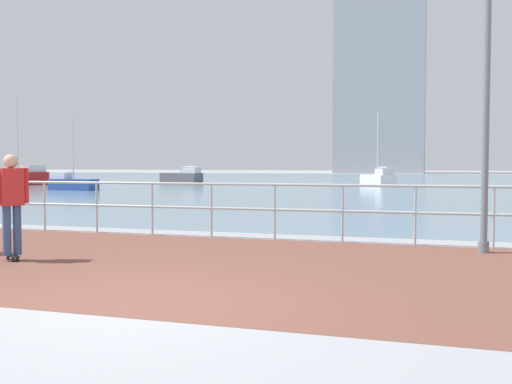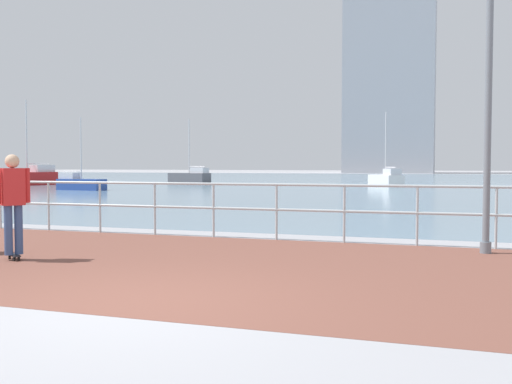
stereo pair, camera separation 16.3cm
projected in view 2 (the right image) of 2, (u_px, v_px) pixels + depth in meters
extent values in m
plane|color=#9E9EA3|center=(400.00, 185.00, 44.48)|extent=(220.00, 220.00, 0.00)
cube|color=brown|center=(220.00, 265.00, 8.98)|extent=(28.00, 6.35, 0.01)
cube|color=#6B899E|center=(409.00, 181.00, 54.71)|extent=(180.00, 88.00, 0.00)
cylinder|color=#B2BCC1|center=(0.00, 205.00, 14.14)|extent=(0.05, 0.05, 1.14)
cylinder|color=#B2BCC1|center=(49.00, 206.00, 13.70)|extent=(0.05, 0.05, 1.14)
cylinder|color=#B2BCC1|center=(100.00, 208.00, 13.27)|extent=(0.05, 0.05, 1.14)
cylinder|color=#B2BCC1|center=(155.00, 209.00, 12.83)|extent=(0.05, 0.05, 1.14)
cylinder|color=#B2BCC1|center=(214.00, 211.00, 12.40)|extent=(0.05, 0.05, 1.14)
cylinder|color=#B2BCC1|center=(277.00, 212.00, 11.96)|extent=(0.05, 0.05, 1.14)
cylinder|color=#B2BCC1|center=(344.00, 214.00, 11.53)|extent=(0.05, 0.05, 1.14)
cylinder|color=#B2BCC1|center=(417.00, 216.00, 11.09)|extent=(0.05, 0.05, 1.14)
cylinder|color=#B2BCC1|center=(496.00, 218.00, 10.66)|extent=(0.05, 0.05, 1.14)
cylinder|color=#B2BCC1|center=(277.00, 185.00, 11.94)|extent=(25.20, 0.06, 0.06)
cylinder|color=#B2BCC1|center=(277.00, 210.00, 11.96)|extent=(25.20, 0.06, 0.06)
cylinder|color=slate|center=(486.00, 248.00, 10.18)|extent=(0.19, 0.19, 0.20)
cylinder|color=slate|center=(488.00, 111.00, 10.07)|extent=(0.12, 0.12, 4.96)
cylinder|color=black|center=(9.00, 257.00, 9.54)|extent=(0.07, 0.06, 0.06)
cylinder|color=black|center=(14.00, 257.00, 9.59)|extent=(0.07, 0.06, 0.06)
cylinder|color=black|center=(14.00, 259.00, 9.34)|extent=(0.07, 0.06, 0.06)
cylinder|color=black|center=(19.00, 259.00, 9.39)|extent=(0.07, 0.06, 0.06)
cube|color=black|center=(14.00, 255.00, 9.46)|extent=(0.39, 0.32, 0.02)
cylinder|color=#384C7A|center=(8.00, 230.00, 9.39)|extent=(0.18, 0.18, 0.81)
cylinder|color=#384C7A|center=(19.00, 230.00, 9.49)|extent=(0.18, 0.18, 0.81)
cube|color=red|center=(13.00, 187.00, 9.41)|extent=(0.39, 0.42, 0.60)
cylinder|color=red|center=(27.00, 185.00, 9.55)|extent=(0.12, 0.12, 0.57)
sphere|color=#DBAD89|center=(12.00, 161.00, 9.39)|extent=(0.22, 0.22, 0.22)
cube|color=white|center=(385.00, 180.00, 41.99)|extent=(2.88, 3.90, 0.82)
cube|color=silver|center=(392.00, 172.00, 40.84)|extent=(1.39, 1.60, 0.45)
cylinder|color=silver|center=(386.00, 143.00, 41.87)|extent=(0.09, 0.09, 4.53)
cylinder|color=silver|center=(390.00, 167.00, 41.13)|extent=(0.90, 1.53, 0.07)
cube|color=#284799|center=(81.00, 185.00, 35.41)|extent=(3.25, 1.37, 0.68)
cube|color=silver|center=(69.00, 176.00, 35.80)|extent=(1.21, 0.82, 0.38)
cylinder|color=silver|center=(81.00, 148.00, 35.31)|extent=(0.08, 0.08, 3.76)
cylinder|color=silver|center=(73.00, 172.00, 35.68)|extent=(1.42, 0.24, 0.06)
cube|color=#B21E1E|center=(27.00, 179.00, 43.83)|extent=(2.44, 4.77, 0.98)
cube|color=silver|center=(42.00, 168.00, 44.96)|extent=(1.35, 1.83, 0.54)
cylinder|color=silver|center=(26.00, 136.00, 43.68)|extent=(0.11, 0.11, 5.44)
cylinder|color=silver|center=(38.00, 164.00, 44.63)|extent=(0.56, 2.02, 0.09)
cube|color=#595960|center=(189.00, 178.00, 49.72)|extent=(4.05, 2.25, 0.83)
cube|color=silver|center=(200.00, 170.00, 49.03)|extent=(1.57, 1.20, 0.46)
cylinder|color=silver|center=(189.00, 146.00, 49.59)|extent=(0.09, 0.09, 4.61)
cylinder|color=silver|center=(197.00, 167.00, 49.19)|extent=(1.69, 0.56, 0.07)
cube|color=#A3A8B2|center=(391.00, 51.00, 106.80)|extent=(15.94, 11.43, 44.78)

